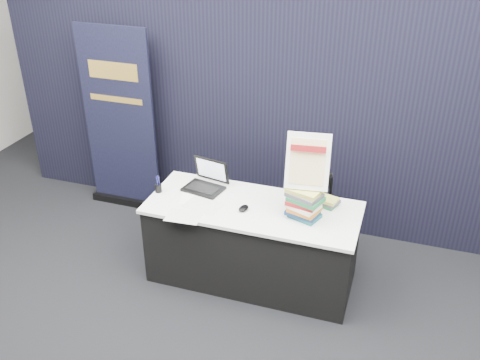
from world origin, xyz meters
name	(u,v)px	position (x,y,z in m)	size (l,w,h in m)	color
floor	(232,317)	(0.00, 0.00, 0.00)	(8.00, 8.00, 0.00)	black
wall_back	(333,8)	(0.00, 4.00, 1.75)	(8.00, 0.02, 3.50)	beige
drape_partition	(285,113)	(0.00, 1.60, 1.20)	(6.00, 0.08, 2.40)	black
display_table	(252,243)	(0.00, 0.55, 0.38)	(1.80, 0.75, 0.75)	black
laptop	(205,182)	(-0.50, 0.72, 0.81)	(0.38, 0.33, 0.26)	black
mouse	(244,208)	(-0.05, 0.47, 0.77)	(0.07, 0.11, 0.04)	black
brochure_left	(195,199)	(-0.50, 0.51, 0.75)	(0.26, 0.18, 0.00)	white
brochure_mid	(184,216)	(-0.49, 0.22, 0.75)	(0.28, 0.20, 0.00)	silver
brochure_right	(204,205)	(-0.40, 0.43, 0.75)	(0.31, 0.22, 0.00)	silver
pen_cup	(158,188)	(-0.86, 0.52, 0.79)	(0.06, 0.06, 0.08)	black
book_stack_tall	(304,204)	(0.44, 0.51, 0.88)	(0.29, 0.25, 0.27)	#165356
book_stack_short	(326,201)	(0.58, 0.76, 0.79)	(0.22, 0.19, 0.08)	#1D6F3D
info_sign	(308,162)	(0.44, 0.54, 1.24)	(0.36, 0.18, 0.46)	black
pullup_banner	(121,131)	(-1.69, 1.35, 0.87)	(0.84, 0.11, 1.97)	black
stacking_chair	(306,215)	(0.38, 0.99, 0.48)	(0.41, 0.41, 0.86)	black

